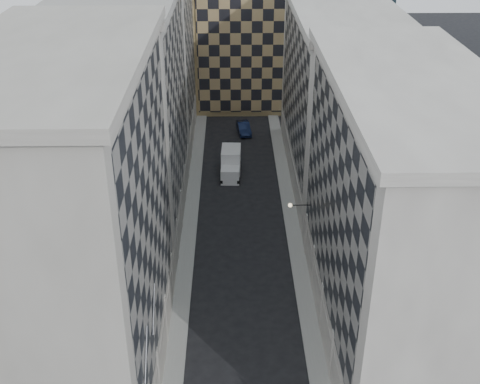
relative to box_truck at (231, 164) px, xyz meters
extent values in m
cube|color=gray|center=(-4.25, -12.35, -1.24)|extent=(1.50, 100.00, 0.15)
cube|color=gray|center=(6.25, -12.35, -1.24)|extent=(1.50, 100.00, 0.15)
cube|color=gray|center=(-10.00, -31.35, 10.19)|extent=(10.00, 22.00, 23.00)
cube|color=gray|center=(-5.12, -31.35, 11.69)|extent=(0.25, 19.36, 18.00)
cube|color=gray|center=(-5.20, -31.35, 0.29)|extent=(0.45, 21.12, 3.20)
cube|color=gray|center=(-10.00, -31.35, 22.04)|extent=(10.80, 22.80, 0.70)
cylinder|color=gray|center=(-5.35, -34.10, 0.89)|extent=(0.90, 0.90, 4.40)
cylinder|color=gray|center=(-5.35, -28.60, 0.89)|extent=(0.90, 0.90, 4.40)
cylinder|color=gray|center=(-5.35, -23.10, 0.89)|extent=(0.90, 0.90, 4.40)
cube|color=#9B9790|center=(-10.00, -9.35, 9.69)|extent=(10.00, 22.00, 22.00)
cube|color=gray|center=(-5.12, -9.35, 11.19)|extent=(0.25, 19.36, 17.00)
cube|color=#9B9790|center=(-5.20, -9.35, 0.29)|extent=(0.45, 21.12, 3.20)
cylinder|color=#9B9790|center=(-5.35, -17.60, 0.89)|extent=(0.90, 0.90, 4.40)
cylinder|color=#9B9790|center=(-5.35, -12.10, 0.89)|extent=(0.90, 0.90, 4.40)
cylinder|color=#9B9790|center=(-5.35, -6.60, 0.89)|extent=(0.90, 0.90, 4.40)
cylinder|color=#9B9790|center=(-5.35, -1.10, 0.89)|extent=(0.90, 0.90, 4.40)
cube|color=gray|center=(-10.00, 12.65, 9.19)|extent=(10.00, 22.00, 21.00)
cube|color=gray|center=(-5.12, 12.65, 10.69)|extent=(0.25, 19.36, 16.00)
cube|color=gray|center=(-5.20, 12.65, 0.29)|extent=(0.45, 21.12, 3.20)
cylinder|color=gray|center=(-5.35, 4.40, 0.89)|extent=(0.90, 0.90, 4.40)
cylinder|color=gray|center=(-5.35, 9.90, 0.89)|extent=(0.90, 0.90, 4.40)
cylinder|color=gray|center=(-5.35, 15.40, 0.89)|extent=(0.90, 0.90, 4.40)
cylinder|color=gray|center=(-5.35, 20.90, 0.89)|extent=(0.90, 0.90, 4.40)
cube|color=#A8A19A|center=(12.00, -27.35, 8.69)|extent=(10.00, 26.00, 20.00)
cube|color=gray|center=(7.12, -27.35, 10.19)|extent=(0.25, 22.88, 15.00)
cube|color=#A8A19A|center=(7.20, -27.35, 0.29)|extent=(0.45, 24.96, 3.20)
cube|color=#A8A19A|center=(12.00, -27.35, 19.04)|extent=(10.80, 26.80, 0.70)
cylinder|color=#A8A19A|center=(7.35, -32.55, 0.89)|extent=(0.90, 0.90, 4.40)
cylinder|color=#A8A19A|center=(7.35, -27.35, 0.89)|extent=(0.90, 0.90, 4.40)
cylinder|color=#A8A19A|center=(7.35, -22.15, 0.89)|extent=(0.90, 0.90, 4.40)
cylinder|color=#A8A19A|center=(7.35, -16.95, 0.89)|extent=(0.90, 0.90, 4.40)
cube|color=#A8A19A|center=(12.00, -0.35, 8.19)|extent=(10.00, 28.00, 19.00)
cube|color=gray|center=(7.12, -0.35, 9.69)|extent=(0.25, 24.64, 14.00)
cube|color=#A8A19A|center=(7.20, -0.35, 0.29)|extent=(0.45, 26.88, 3.20)
cube|color=#A8A19A|center=(12.00, -0.35, 18.04)|extent=(10.80, 28.80, 0.70)
cube|color=#9F8254|center=(3.00, 25.65, 7.69)|extent=(16.00, 14.00, 18.00)
cube|color=tan|center=(3.00, 18.55, 7.69)|extent=(15.20, 0.25, 16.50)
cylinder|color=gray|center=(-4.90, -38.35, 6.69)|extent=(0.10, 2.33, 2.33)
cylinder|color=gray|center=(-4.90, -34.35, 6.69)|extent=(0.10, 2.33, 2.33)
cylinder|color=black|center=(6.10, -18.35, 4.89)|extent=(1.80, 0.08, 0.08)
sphere|color=#FFE5B2|center=(5.20, -18.35, 4.89)|extent=(0.36, 0.36, 0.36)
cube|color=white|center=(-0.08, -1.83, -0.44)|extent=(2.23, 2.42, 1.75)
cube|color=white|center=(0.03, 0.69, 0.19)|extent=(2.38, 3.59, 3.01)
cylinder|color=black|center=(-1.08, -2.57, -0.87)|extent=(0.33, 0.89, 0.87)
cylinder|color=black|center=(0.86, -2.65, -0.87)|extent=(0.33, 0.89, 0.87)
cylinder|color=black|center=(-0.89, 1.90, -0.87)|extent=(0.33, 0.89, 0.87)
cylinder|color=black|center=(1.05, 1.82, -0.87)|extent=(0.33, 0.89, 0.87)
imported|color=#0F1A39|center=(1.79, 12.39, -0.56)|extent=(2.17, 4.74, 1.51)
camera|label=1|loc=(0.05, -64.02, 31.24)|focal=45.00mm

